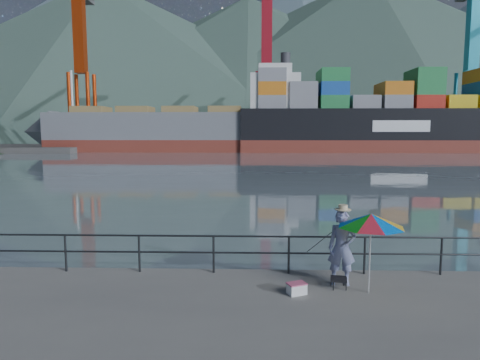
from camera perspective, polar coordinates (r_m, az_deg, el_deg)
name	(u,v)px	position (r m, az deg, el deg)	size (l,w,h in m)	color
harbor_water	(246,142)	(139.43, 0.81, 5.11)	(500.00, 280.00, 0.00)	slate
far_dock	(286,146)	(102.74, 6.11, 4.51)	(200.00, 40.00, 0.40)	#514F4C
guardrail	(176,253)	(11.71, -8.49, -9.65)	(22.00, 0.06, 1.03)	#2D3033
mountains	(327,65)	(222.48, 11.53, 14.74)	(600.00, 332.80, 80.00)	#385147
port_cranes	(389,72)	(98.52, 19.28, 13.42)	(116.00, 28.00, 38.40)	#BF330B
container_stacks	(384,133)	(107.67, 18.63, 5.95)	(58.00, 5.40, 7.80)	gray
fisherman	(342,248)	(10.91, 13.43, -8.78)	(0.68, 0.44, 1.85)	navy
beach_umbrella	(371,221)	(10.32, 17.07, -5.20)	(1.75, 1.75, 1.89)	white
folding_stool	(339,283)	(10.87, 13.01, -13.20)	(0.45, 0.45, 0.25)	black
cooler_bag	(297,289)	(10.34, 7.56, -14.22)	(0.41, 0.27, 0.24)	silver
fishing_rod	(324,269)	(12.19, 11.20, -11.61)	(0.02, 0.02, 2.30)	black
bulk_carrier	(197,128)	(82.09, -5.74, 6.86)	(51.84, 8.97, 14.50)	maroon
container_ship	(402,119)	(85.67, 20.76, 7.62)	(56.51, 9.42, 18.10)	maroon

